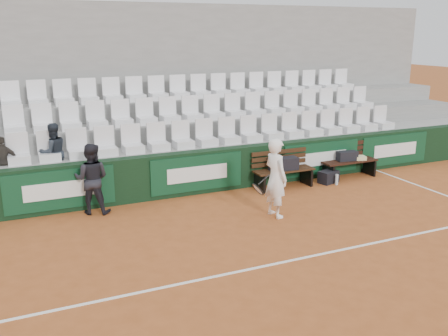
# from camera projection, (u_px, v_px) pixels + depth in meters

# --- Properties ---
(ground) EXTENTS (80.00, 80.00, 0.00)m
(ground) POSITION_uv_depth(u_px,v_px,m) (293.00, 260.00, 8.22)
(ground) COLOR #A65325
(ground) RESTS_ON ground
(court_baseline) EXTENTS (18.00, 0.06, 0.01)m
(court_baseline) POSITION_uv_depth(u_px,v_px,m) (293.00, 260.00, 8.22)
(court_baseline) COLOR white
(court_baseline) RESTS_ON ground
(back_barrier) EXTENTS (18.00, 0.34, 1.00)m
(back_barrier) POSITION_uv_depth(u_px,v_px,m) (205.00, 171.00, 11.63)
(back_barrier) COLOR black
(back_barrier) RESTS_ON ground
(grandstand_tier_front) EXTENTS (18.00, 0.95, 1.00)m
(grandstand_tier_front) POSITION_uv_depth(u_px,v_px,m) (193.00, 165.00, 12.16)
(grandstand_tier_front) COLOR #969693
(grandstand_tier_front) RESTS_ON ground
(grandstand_tier_mid) EXTENTS (18.00, 0.95, 1.45)m
(grandstand_tier_mid) POSITION_uv_depth(u_px,v_px,m) (180.00, 148.00, 12.94)
(grandstand_tier_mid) COLOR gray
(grandstand_tier_mid) RESTS_ON ground
(grandstand_tier_back) EXTENTS (18.00, 0.95, 1.90)m
(grandstand_tier_back) POSITION_uv_depth(u_px,v_px,m) (168.00, 133.00, 13.71)
(grandstand_tier_back) COLOR gray
(grandstand_tier_back) RESTS_ON ground
(grandstand_rear_wall) EXTENTS (18.00, 0.30, 4.40)m
(grandstand_rear_wall) POSITION_uv_depth(u_px,v_px,m) (160.00, 85.00, 13.93)
(grandstand_rear_wall) COLOR gray
(grandstand_rear_wall) RESTS_ON ground
(seat_row_front) EXTENTS (11.90, 0.44, 0.63)m
(seat_row_front) POSITION_uv_depth(u_px,v_px,m) (195.00, 134.00, 11.79)
(seat_row_front) COLOR silver
(seat_row_front) RESTS_ON grandstand_tier_front
(seat_row_mid) EXTENTS (11.90, 0.44, 0.63)m
(seat_row_mid) POSITION_uv_depth(u_px,v_px,m) (181.00, 109.00, 12.51)
(seat_row_mid) COLOR white
(seat_row_mid) RESTS_ON grandstand_tier_mid
(seat_row_back) EXTENTS (11.90, 0.44, 0.63)m
(seat_row_back) POSITION_uv_depth(u_px,v_px,m) (169.00, 87.00, 13.22)
(seat_row_back) COLOR white
(seat_row_back) RESTS_ON grandstand_tier_back
(bench_left) EXTENTS (1.50, 0.56, 0.45)m
(bench_left) POSITION_uv_depth(u_px,v_px,m) (284.00, 178.00, 12.02)
(bench_left) COLOR #372010
(bench_left) RESTS_ON ground
(bench_right) EXTENTS (1.50, 0.56, 0.45)m
(bench_right) POSITION_uv_depth(u_px,v_px,m) (349.00, 169.00, 12.87)
(bench_right) COLOR black
(bench_right) RESTS_ON ground
(sports_bag_left) EXTENTS (0.71, 0.35, 0.30)m
(sports_bag_left) POSITION_uv_depth(u_px,v_px,m) (283.00, 164.00, 11.90)
(sports_bag_left) COLOR black
(sports_bag_left) RESTS_ON bench_left
(sports_bag_right) EXTENTS (0.54, 0.31, 0.24)m
(sports_bag_right) POSITION_uv_depth(u_px,v_px,m) (347.00, 156.00, 12.76)
(sports_bag_right) COLOR black
(sports_bag_right) RESTS_ON bench_right
(towel) EXTENTS (0.41, 0.34, 0.10)m
(towel) POSITION_uv_depth(u_px,v_px,m) (359.00, 158.00, 12.86)
(towel) COLOR beige
(towel) RESTS_ON bench_right
(sports_bag_ground) EXTENTS (0.56, 0.43, 0.30)m
(sports_bag_ground) POSITION_uv_depth(u_px,v_px,m) (328.00, 177.00, 12.41)
(sports_bag_ground) COLOR black
(sports_bag_ground) RESTS_ON ground
(water_bottle_near) EXTENTS (0.07, 0.07, 0.25)m
(water_bottle_near) POSITION_uv_depth(u_px,v_px,m) (278.00, 186.00, 11.75)
(water_bottle_near) COLOR silver
(water_bottle_near) RESTS_ON ground
(water_bottle_far) EXTENTS (0.07, 0.07, 0.27)m
(water_bottle_far) POSITION_uv_depth(u_px,v_px,m) (337.00, 180.00, 12.24)
(water_bottle_far) COLOR #B1C1C9
(water_bottle_far) RESTS_ON ground
(tennis_player) EXTENTS (0.73, 0.64, 1.62)m
(tennis_player) POSITION_uv_depth(u_px,v_px,m) (276.00, 178.00, 10.00)
(tennis_player) COLOR white
(tennis_player) RESTS_ON ground
(ball_kid) EXTENTS (0.88, 0.80, 1.47)m
(ball_kid) POSITION_uv_depth(u_px,v_px,m) (92.00, 179.00, 10.19)
(ball_kid) COLOR black
(ball_kid) RESTS_ON ground
(spectator_b) EXTENTS (0.65, 0.36, 1.04)m
(spectator_b) POSITION_uv_depth(u_px,v_px,m) (1.00, 140.00, 10.13)
(spectator_b) COLOR #2E2A25
(spectator_b) RESTS_ON grandstand_tier_front
(spectator_c) EXTENTS (0.70, 0.60, 1.24)m
(spectator_c) POSITION_uv_depth(u_px,v_px,m) (52.00, 131.00, 10.49)
(spectator_c) COLOR #1F252E
(spectator_c) RESTS_ON grandstand_tier_front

